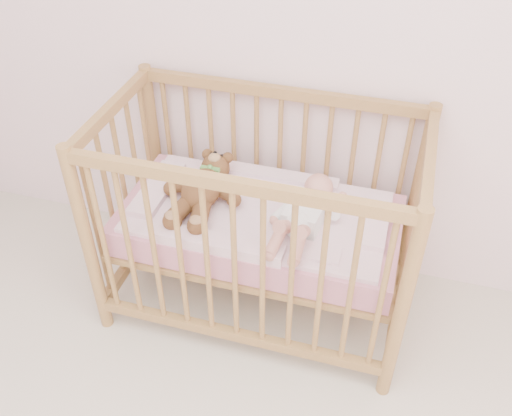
% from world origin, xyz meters
% --- Properties ---
extents(wall_back, '(4.00, 0.02, 2.70)m').
position_xyz_m(wall_back, '(0.00, 2.00, 1.35)').
color(wall_back, white).
rests_on(wall_back, floor).
extents(crib, '(1.36, 0.76, 1.00)m').
position_xyz_m(crib, '(-0.17, 1.60, 0.50)').
color(crib, '#A17744').
rests_on(crib, floor).
extents(mattress, '(1.22, 0.62, 0.13)m').
position_xyz_m(mattress, '(-0.17, 1.60, 0.49)').
color(mattress, '#CC7F98').
rests_on(mattress, crib).
extents(blanket, '(1.10, 0.58, 0.06)m').
position_xyz_m(blanket, '(-0.17, 1.60, 0.56)').
color(blanket, '#F6A9C2').
rests_on(blanket, mattress).
extents(baby, '(0.34, 0.60, 0.14)m').
position_xyz_m(baby, '(0.04, 1.58, 0.64)').
color(baby, white).
rests_on(baby, blanket).
extents(teddy_bear, '(0.37, 0.53, 0.15)m').
position_xyz_m(teddy_bear, '(-0.43, 1.58, 0.65)').
color(teddy_bear, brown).
rests_on(teddy_bear, blanket).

